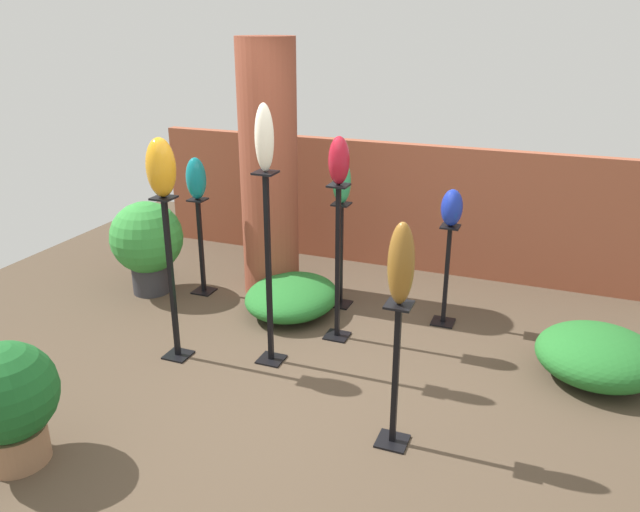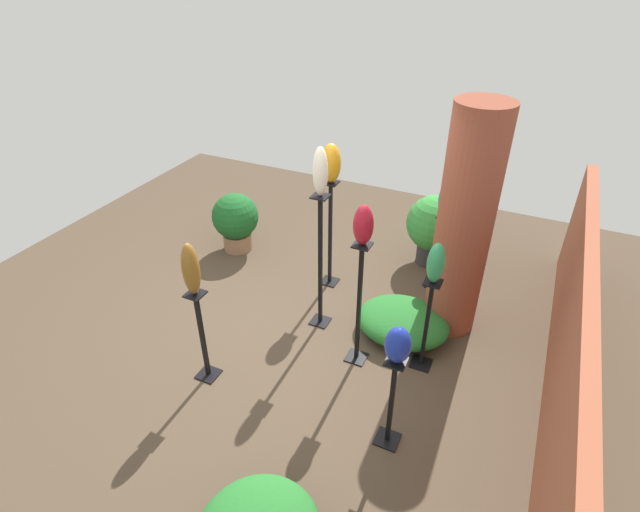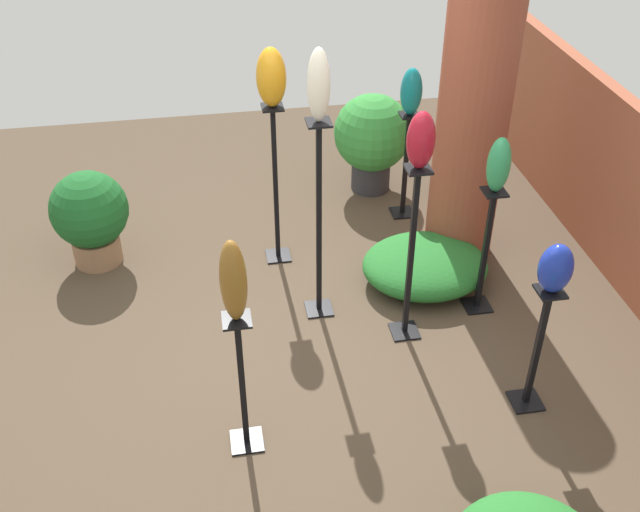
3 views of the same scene
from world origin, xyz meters
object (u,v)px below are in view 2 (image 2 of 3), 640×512
at_px(brick_pillar, 464,226).
at_px(pedestal_teal, 438,255).
at_px(pedestal_ruby, 359,310).
at_px(pedestal_amber, 330,239).
at_px(pedestal_cobalt, 391,406).
at_px(art_vase_cobalt, 398,345).
at_px(art_vase_teal, 447,199).
at_px(potted_plant_front_left, 236,220).
at_px(art_vase_ruby, 363,225).
at_px(art_vase_ivory, 320,172).
at_px(pedestal_bronze, 203,340).
at_px(art_vase_amber, 331,163).
at_px(potted_plant_front_right, 434,226).
at_px(art_vase_jade, 436,263).
at_px(pedestal_ivory, 320,268).
at_px(art_vase_bronze, 191,269).
at_px(pedestal_jade, 426,329).

relative_size(brick_pillar, pedestal_teal, 2.52).
height_order(pedestal_ruby, pedestal_amber, pedestal_ruby).
relative_size(brick_pillar, pedestal_amber, 1.82).
bearing_deg(pedestal_cobalt, pedestal_ruby, -143.27).
distance_m(brick_pillar, art_vase_cobalt, 1.78).
distance_m(art_vase_teal, potted_plant_front_left, 2.77).
distance_m(pedestal_teal, art_vase_ruby, 1.97).
bearing_deg(art_vase_ivory, potted_plant_front_left, -119.12).
xyz_separation_m(pedestal_bronze, art_vase_amber, (-1.93, 0.44, 1.12)).
bearing_deg(pedestal_cobalt, pedestal_teal, -175.27).
height_order(pedestal_bronze, potted_plant_front_right, pedestal_bronze).
bearing_deg(art_vase_jade, pedestal_ivory, -97.82).
bearing_deg(art_vase_cobalt, pedestal_teal, -175.27).
height_order(pedestal_ivory, art_vase_amber, art_vase_amber).
distance_m(art_vase_bronze, art_vase_amber, 2.00).
relative_size(pedestal_jade, potted_plant_front_left, 1.26).
xyz_separation_m(pedestal_teal, pedestal_cobalt, (2.38, 0.20, -0.02)).
xyz_separation_m(art_vase_jade, art_vase_cobalt, (1.00, -0.02, -0.13)).
bearing_deg(potted_plant_front_left, art_vase_ivory, 60.88).
bearing_deg(potted_plant_front_left, potted_plant_front_right, 107.52).
xyz_separation_m(pedestal_bronze, art_vase_jade, (-1.02, 1.85, 0.77)).
height_order(pedestal_jade, art_vase_teal, art_vase_teal).
relative_size(pedestal_cobalt, pedestal_amber, 0.69).
height_order(pedestal_amber, art_vase_bronze, art_vase_bronze).
xyz_separation_m(art_vase_ruby, potted_plant_front_right, (-2.07, 0.22, -1.01)).
bearing_deg(art_vase_ruby, art_vase_amber, -144.32).
height_order(pedestal_teal, potted_plant_front_left, pedestal_teal).
bearing_deg(potted_plant_front_left, art_vase_jade, 69.05).
xyz_separation_m(pedestal_ivory, art_vase_amber, (-0.74, -0.22, 0.85)).
height_order(art_vase_teal, potted_plant_front_right, art_vase_teal).
xyz_separation_m(art_vase_cobalt, potted_plant_front_left, (-2.10, -2.85, -0.64)).
height_order(pedestal_ivory, potted_plant_front_left, pedestal_ivory).
distance_m(pedestal_jade, art_vase_cobalt, 1.18).
xyz_separation_m(pedestal_jade, art_vase_amber, (-0.90, -1.41, 1.11)).
height_order(art_vase_teal, art_vase_bronze, art_vase_bronze).
height_order(art_vase_ivory, art_vase_cobalt, art_vase_ivory).
bearing_deg(pedestal_amber, pedestal_cobalt, 36.13).
xyz_separation_m(pedestal_ivory, pedestal_amber, (-0.74, -0.22, -0.10)).
relative_size(pedestal_jade, art_vase_jade, 2.52).
relative_size(art_vase_ivory, potted_plant_front_left, 0.61).
bearing_deg(art_vase_bronze, pedestal_teal, 145.89).
bearing_deg(pedestal_ivory, pedestal_jade, 82.18).
relative_size(art_vase_ruby, art_vase_cobalt, 1.19).
bearing_deg(art_vase_amber, art_vase_jade, 57.32).
distance_m(pedestal_amber, potted_plant_front_right, 1.40).
distance_m(pedestal_jade, art_vase_teal, 1.57).
bearing_deg(pedestal_bronze, brick_pillar, 132.75).
distance_m(pedestal_cobalt, art_vase_teal, 2.51).
xyz_separation_m(pedestal_bronze, art_vase_ruby, (-0.83, 1.23, 1.10)).
bearing_deg(potted_plant_front_left, art_vase_amber, 82.36).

